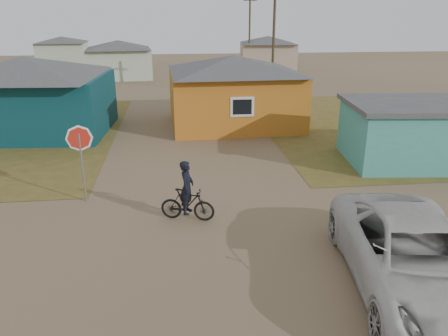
# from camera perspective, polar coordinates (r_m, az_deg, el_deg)

# --- Properties ---
(ground) EXTENTS (120.00, 120.00, 0.00)m
(ground) POSITION_cam_1_polar(r_m,az_deg,el_deg) (12.06, -1.44, -10.76)
(ground) COLOR brown
(grass_ne) EXTENTS (20.00, 18.00, 0.00)m
(grass_ne) POSITION_cam_1_polar(r_m,az_deg,el_deg) (28.38, 25.36, 5.35)
(grass_ne) COLOR brown
(grass_ne) RESTS_ON ground
(house_teal) EXTENTS (8.93, 7.08, 4.00)m
(house_teal) POSITION_cam_1_polar(r_m,az_deg,el_deg) (25.37, -24.27, 8.76)
(house_teal) COLOR #0A3138
(house_teal) RESTS_ON ground
(house_yellow) EXTENTS (7.72, 6.76, 3.90)m
(house_yellow) POSITION_cam_1_polar(r_m,az_deg,el_deg) (24.94, 1.31, 10.19)
(house_yellow) COLOR #BB6B1C
(house_yellow) RESTS_ON ground
(shed_turquoise) EXTENTS (6.71, 4.93, 2.60)m
(shed_turquoise) POSITION_cam_1_polar(r_m,az_deg,el_deg) (20.39, 24.35, 4.29)
(shed_turquoise) COLOR teal
(shed_turquoise) RESTS_ON ground
(house_pale_west) EXTENTS (7.04, 6.15, 3.60)m
(house_pale_west) POSITION_cam_1_polar(r_m,az_deg,el_deg) (44.85, -13.54, 13.71)
(house_pale_west) COLOR #ADBAA0
(house_pale_west) RESTS_ON ground
(house_beige_east) EXTENTS (6.95, 6.05, 3.60)m
(house_beige_east) POSITION_cam_1_polar(r_m,az_deg,el_deg) (51.70, 5.74, 14.86)
(house_beige_east) COLOR tan
(house_beige_east) RESTS_ON ground
(house_pale_north) EXTENTS (6.28, 5.81, 3.40)m
(house_pale_north) POSITION_cam_1_polar(r_m,az_deg,el_deg) (58.03, -20.32, 14.20)
(house_pale_north) COLOR #ADBAA0
(house_pale_north) RESTS_ON ground
(utility_pole_near) EXTENTS (1.40, 0.20, 8.00)m
(utility_pole_near) POSITION_cam_1_polar(r_m,az_deg,el_deg) (33.26, 6.48, 16.15)
(utility_pole_near) COLOR #423928
(utility_pole_near) RESTS_ON ground
(utility_pole_far) EXTENTS (1.40, 0.20, 8.00)m
(utility_pole_far) POSITION_cam_1_polar(r_m,az_deg,el_deg) (49.13, 3.36, 17.34)
(utility_pole_far) COLOR #423928
(utility_pole_far) RESTS_ON ground
(stop_sign) EXTENTS (0.85, 0.28, 2.68)m
(stop_sign) POSITION_cam_1_polar(r_m,az_deg,el_deg) (15.09, -18.27, 2.67)
(stop_sign) COLOR gray
(stop_sign) RESTS_ON ground
(cyclist) EXTENTS (1.77, 0.95, 1.93)m
(cyclist) POSITION_cam_1_polar(r_m,az_deg,el_deg) (13.48, -4.82, -4.04)
(cyclist) COLOR black
(cyclist) RESTS_ON ground
(vehicle) EXTENTS (3.76, 6.60, 1.74)m
(vehicle) POSITION_cam_1_polar(r_m,az_deg,el_deg) (10.98, 23.87, -10.70)
(vehicle) COLOR silver
(vehicle) RESTS_ON ground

